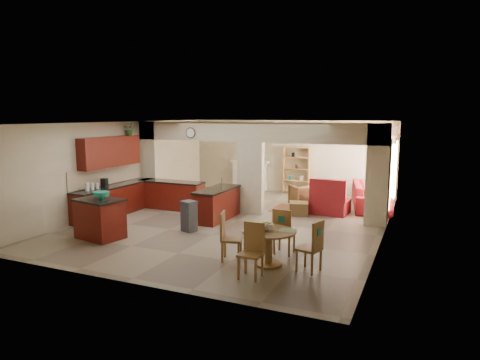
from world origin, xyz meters
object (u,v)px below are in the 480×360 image
at_px(kitchen_island, 100,219).
at_px(dining_table, 269,242).
at_px(sofa, 371,195).
at_px(armchair, 304,196).

height_order(kitchen_island, dining_table, kitchen_island).
xyz_separation_m(dining_table, sofa, (1.22, 6.46, -0.08)).
height_order(kitchen_island, armchair, kitchen_island).
distance_m(kitchen_island, sofa, 8.47).
height_order(dining_table, sofa, sofa).
bearing_deg(sofa, kitchen_island, 126.42).
relative_size(kitchen_island, armchair, 1.52).
relative_size(kitchen_island, dining_table, 1.18).
distance_m(kitchen_island, armchair, 6.57).
distance_m(kitchen_island, dining_table, 4.47).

